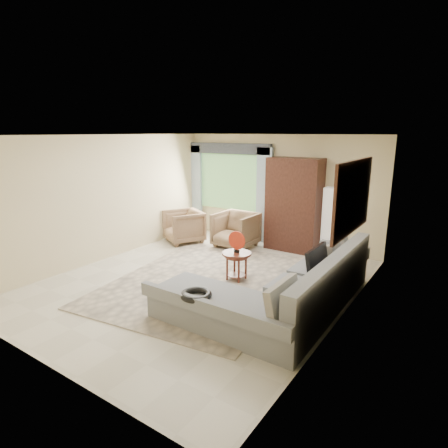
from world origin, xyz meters
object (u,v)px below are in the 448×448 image
Objects in this scene: armchair_left at (184,226)px; armchair_right at (236,230)px; sectional_sofa at (289,294)px; coffee_table at (237,266)px; floor_lamp at (329,222)px; armoire at (294,205)px; potted_plant at (190,222)px; tv_screen at (318,262)px.

armchair_left is 0.95× the size of armchair_right.
sectional_sofa is 1.44m from coffee_table.
sectional_sofa is 4.00× the size of armchair_left.
floor_lamp is (0.88, 2.35, 0.47)m from coffee_table.
armoire reaches higher than sectional_sofa.
potted_plant is 3.00m from armoire.
sectional_sofa is 4.19m from armchair_left.
armchair_right is at bearing 144.58° from tv_screen.
armchair_left is at bearing 158.63° from tv_screen.
floor_lamp reaches higher than coffee_table.
floor_lamp is (1.98, 0.64, 0.33)m from armchair_right.
floor_lamp is at bearing 69.57° from coffee_table.
armchair_left is (-3.70, 1.97, 0.11)m from sectional_sofa.
tv_screen is 1.28× the size of potted_plant.
armchair_left is 0.41× the size of armoire.
armoire is (0.08, 2.29, 0.77)m from coffee_table.
armchair_left is at bearing -60.91° from potted_plant.
sectional_sofa reaches higher than coffee_table.
tv_screen is at bearing 57.06° from sectional_sofa.
armchair_left is 2.72m from armoire.
coffee_table is 2.76m from armchair_left.
coffee_table is 0.92× the size of potted_plant.
armoire is at bearing 121.11° from tv_screen.
sectional_sofa is 3.03m from floor_lamp.
sectional_sofa is 6.01× the size of potted_plant.
sectional_sofa is at bearing -24.80° from coffee_table.
armoire reaches higher than armchair_left.
armchair_left is (-2.39, 1.36, 0.11)m from coffee_table.
armoire is at bearing 113.06° from sectional_sofa.
potted_plant is (-2.82, 2.12, 0.01)m from coffee_table.
armchair_right reaches higher than potted_plant.
armchair_left is 3.44m from floor_lamp.
armoire reaches higher than coffee_table.
potted_plant is at bearing 143.02° from coffee_table.
potted_plant is at bearing -176.62° from armoire.
coffee_table is 2.05m from armchair_right.
armoire is at bearing 50.08° from armchair_left.
coffee_table is at bearing -56.24° from armchair_right.
coffee_table is at bearing -110.43° from floor_lamp.
tv_screen is 1.39× the size of coffee_table.
floor_lamp is (-0.43, 2.96, 0.47)m from sectional_sofa.
sectional_sofa reaches higher than armchair_right.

